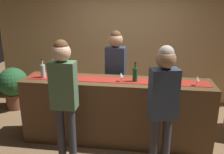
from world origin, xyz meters
TOP-DOWN VIEW (x-y plane):
  - ground_plane at (0.00, 0.00)m, footprint 10.00×10.00m
  - back_wall at (0.00, 1.90)m, footprint 6.00×0.12m
  - bar_counter at (0.00, 0.00)m, footprint 2.93×0.60m
  - counter_runner_cloth at (0.00, 0.00)m, footprint 2.78×0.28m
  - wine_bottle_clear at (-1.16, -0.03)m, footprint 0.07×0.07m
  - wine_bottle_green at (0.29, -0.02)m, footprint 0.07×0.07m
  - wine_glass_near_customer at (0.60, -0.01)m, footprint 0.07×0.07m
  - wine_glass_mid_counter at (0.08, -0.06)m, footprint 0.07×0.07m
  - wine_glass_far_end at (1.17, -0.09)m, footprint 0.07×0.07m
  - bartender at (-0.08, 0.58)m, footprint 0.36×0.24m
  - customer_sipping at (0.67, -0.69)m, footprint 0.38×0.28m
  - customer_browsing at (-0.62, -0.62)m, footprint 0.34×0.24m
  - potted_plant_tall at (-2.30, 0.96)m, footprint 0.61×0.61m

SIDE VIEW (x-z plane):
  - ground_plane at x=0.00m, z-range 0.00..0.00m
  - potted_plant_tall at x=-2.30m, z-range 0.07..0.96m
  - bar_counter at x=0.00m, z-range 0.00..1.04m
  - counter_runner_cloth at x=0.00m, z-range 1.04..1.04m
  - customer_sipping at x=0.67m, z-range 0.20..1.92m
  - bartender at x=-0.08m, z-range 0.21..1.94m
  - customer_browsing at x=-0.62m, z-range 0.21..1.95m
  - wine_glass_near_customer at x=0.60m, z-range 1.07..1.21m
  - wine_glass_mid_counter at x=0.08m, z-range 1.07..1.21m
  - wine_glass_far_end at x=1.17m, z-range 1.07..1.21m
  - wine_bottle_clear at x=-1.16m, z-range 1.00..1.30m
  - wine_bottle_green at x=0.29m, z-range 1.00..1.30m
  - back_wall at x=0.00m, z-range 0.00..2.90m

